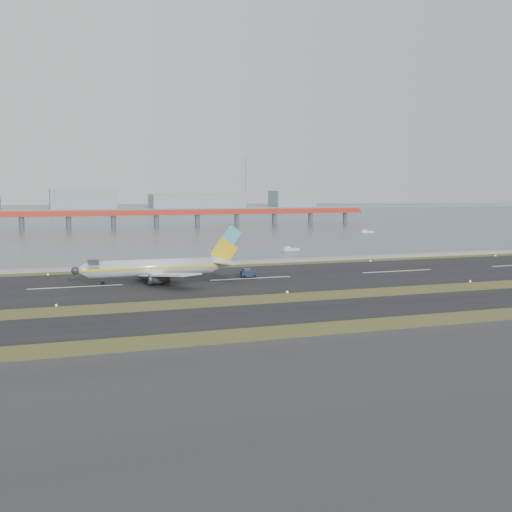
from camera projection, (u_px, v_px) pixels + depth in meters
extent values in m
plane|color=#324518|center=(302.00, 299.00, 123.45)|extent=(1000.00, 1000.00, 0.00)
cube|color=#2A2A2C|center=(500.00, 377.00, 71.95)|extent=(1000.00, 50.00, 0.10)
cube|color=black|center=(330.00, 310.00, 112.21)|extent=(1000.00, 18.00, 0.10)
cube|color=black|center=(251.00, 279.00, 151.54)|extent=(1000.00, 45.00, 0.10)
cube|color=gray|center=(216.00, 263.00, 179.59)|extent=(1000.00, 2.50, 1.00)
cube|color=#435460|center=(87.00, 214.00, 554.19)|extent=(1400.00, 800.00, 1.30)
cube|color=#AC2D1D|center=(156.00, 214.00, 363.49)|extent=(260.00, 5.00, 1.60)
cube|color=#AC2D1D|center=(156.00, 211.00, 363.34)|extent=(260.00, 0.40, 1.40)
cylinder|color=#4C4C51|center=(156.00, 222.00, 363.96)|extent=(2.80, 2.80, 7.00)
cylinder|color=#4C4C51|center=(310.00, 219.00, 396.18)|extent=(2.80, 2.80, 7.00)
cube|color=#86969F|center=(74.00, 209.00, 704.01)|extent=(1400.00, 80.00, 1.00)
cube|color=#86969F|center=(83.00, 199.00, 706.24)|extent=(70.00, 35.00, 22.00)
cube|color=#86969F|center=(198.00, 201.00, 750.19)|extent=(110.00, 35.00, 16.00)
cube|color=#86969F|center=(292.00, 199.00, 790.26)|extent=(50.00, 35.00, 20.00)
cylinder|color=#86969F|center=(246.00, 182.00, 768.07)|extent=(1.80, 1.80, 60.00)
cylinder|color=silver|center=(152.00, 267.00, 144.76)|extent=(28.00, 3.80, 3.80)
cone|color=silver|center=(81.00, 270.00, 139.53)|extent=(3.20, 3.80, 3.80)
cone|color=silver|center=(221.00, 263.00, 150.17)|extent=(5.00, 3.80, 3.80)
cube|color=yellow|center=(154.00, 268.00, 142.97)|extent=(31.00, 0.06, 0.45)
cube|color=yellow|center=(151.00, 266.00, 146.56)|extent=(31.00, 0.06, 0.45)
cube|color=silver|center=(170.00, 275.00, 137.62)|extent=(11.31, 15.89, 1.66)
cube|color=silver|center=(155.00, 266.00, 153.53)|extent=(11.31, 15.89, 1.66)
cylinder|color=#333337|center=(160.00, 279.00, 139.51)|extent=(4.20, 2.10, 2.10)
cylinder|color=#333337|center=(150.00, 272.00, 150.75)|extent=(4.20, 2.10, 2.10)
cube|color=yellow|center=(224.00, 251.00, 150.14)|extent=(6.80, 0.35, 6.85)
cube|color=#48B4CC|center=(232.00, 235.00, 150.40)|extent=(4.85, 0.37, 4.90)
cube|color=silver|center=(227.00, 263.00, 146.66)|extent=(5.64, 6.80, 0.22)
cube|color=silver|center=(218.00, 259.00, 153.78)|extent=(5.64, 6.80, 0.22)
cylinder|color=black|center=(103.00, 283.00, 141.39)|extent=(0.80, 0.28, 0.80)
cylinder|color=black|center=(161.00, 282.00, 142.95)|extent=(1.00, 0.38, 1.00)
cylinder|color=black|center=(157.00, 278.00, 148.19)|extent=(1.00, 0.38, 1.00)
cube|color=#131C36|center=(248.00, 274.00, 152.96)|extent=(3.76, 2.27, 1.36)
cube|color=#333337|center=(247.00, 270.00, 152.75)|extent=(1.70, 1.80, 0.79)
cylinder|color=black|center=(244.00, 277.00, 151.82)|extent=(0.81, 0.39, 0.79)
cylinder|color=black|center=(242.00, 276.00, 153.55)|extent=(0.81, 0.39, 0.79)
cylinder|color=black|center=(254.00, 277.00, 152.50)|extent=(0.81, 0.39, 0.79)
cylinder|color=black|center=(252.00, 276.00, 154.24)|extent=(0.81, 0.39, 0.79)
cube|color=silver|center=(290.00, 250.00, 221.57)|extent=(6.93, 3.67, 0.85)
cube|color=silver|center=(287.00, 248.00, 220.70)|extent=(2.21, 1.94, 0.85)
cube|color=silver|center=(367.00, 232.00, 316.49)|extent=(6.76, 3.51, 0.83)
cube|color=silver|center=(365.00, 230.00, 316.28)|extent=(2.14, 1.87, 0.83)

